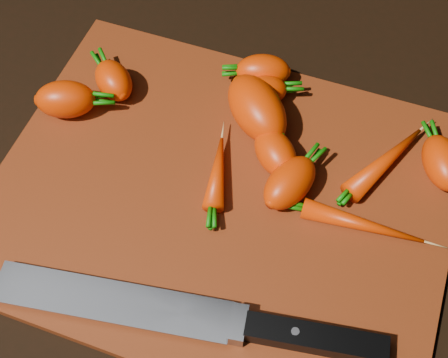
% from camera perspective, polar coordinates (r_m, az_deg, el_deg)
% --- Properties ---
extents(ground, '(2.00, 2.00, 0.01)m').
position_cam_1_polar(ground, '(0.70, -0.28, -2.17)').
color(ground, black).
extents(cutting_board, '(0.50, 0.40, 0.01)m').
position_cam_1_polar(cutting_board, '(0.69, -0.28, -1.72)').
color(cutting_board, maroon).
rests_on(cutting_board, ground).
extents(carrot_0, '(0.08, 0.07, 0.04)m').
position_cam_1_polar(carrot_0, '(0.76, -14.30, 7.07)').
color(carrot_0, '#EE3500').
rests_on(carrot_0, cutting_board).
extents(carrot_1, '(0.07, 0.07, 0.04)m').
position_cam_1_polar(carrot_1, '(0.77, -10.06, 8.86)').
color(carrot_1, '#EE3500').
rests_on(carrot_1, cutting_board).
extents(carrot_2, '(0.11, 0.11, 0.06)m').
position_cam_1_polar(carrot_2, '(0.72, 3.03, 6.44)').
color(carrot_2, '#EE3500').
rests_on(carrot_2, cutting_board).
extents(carrot_3, '(0.07, 0.08, 0.04)m').
position_cam_1_polar(carrot_3, '(0.67, 6.03, -0.34)').
color(carrot_3, '#EE3500').
rests_on(carrot_3, cutting_board).
extents(carrot_4, '(0.08, 0.06, 0.04)m').
position_cam_1_polar(carrot_4, '(0.77, 3.58, 9.81)').
color(carrot_4, '#EE3500').
rests_on(carrot_4, cutting_board).
extents(carrot_5, '(0.07, 0.06, 0.04)m').
position_cam_1_polar(carrot_5, '(0.75, 3.58, 8.01)').
color(carrot_5, '#EE3500').
rests_on(carrot_5, cutting_board).
extents(carrot_6, '(0.07, 0.08, 0.04)m').
position_cam_1_polar(carrot_6, '(0.73, 19.37, 1.41)').
color(carrot_6, '#EE3500').
rests_on(carrot_6, cutting_board).
extents(carrot_7, '(0.08, 0.12, 0.03)m').
position_cam_1_polar(carrot_7, '(0.72, 14.57, 1.61)').
color(carrot_7, '#EE3500').
rests_on(carrot_7, cutting_board).
extents(carrot_8, '(0.13, 0.03, 0.02)m').
position_cam_1_polar(carrot_8, '(0.67, 12.54, -4.07)').
color(carrot_8, '#EE3500').
rests_on(carrot_8, cutting_board).
extents(carrot_9, '(0.05, 0.10, 0.02)m').
position_cam_1_polar(carrot_9, '(0.69, -0.59, 0.64)').
color(carrot_9, '#EE3500').
rests_on(carrot_9, cutting_board).
extents(carrot_10, '(0.08, 0.08, 0.04)m').
position_cam_1_polar(carrot_10, '(0.70, 4.73, 2.41)').
color(carrot_10, '#EE3500').
rests_on(carrot_10, cutting_board).
extents(knife, '(0.39, 0.09, 0.02)m').
position_cam_1_polar(knife, '(0.63, -8.14, -11.38)').
color(knife, gray).
rests_on(knife, cutting_board).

